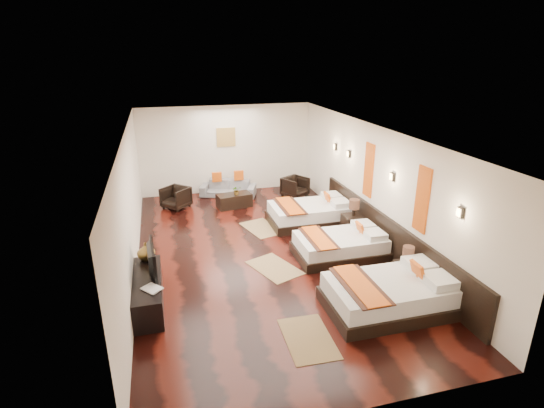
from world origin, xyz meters
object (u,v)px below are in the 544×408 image
object	(u,v)px
figurine	(146,251)
bed_far	(310,213)
bed_mid	(341,245)
coffee_table	(234,200)
sofa	(228,188)
armchair_right	(295,187)
nightstand_b	(353,223)
tv_console	(148,291)
book	(146,292)
table_plant	(237,190)
nightstand_a	(406,271)
bed_near	(390,294)
tv	(148,260)
armchair_left	(176,198)

from	to	relation	value
figurine	bed_far	bearing A→B (deg)	27.46
bed_mid	coffee_table	size ratio (longest dim) A/B	2.01
sofa	armchair_right	bearing A→B (deg)	3.58
nightstand_b	armchair_right	xyz separation A→B (m)	(-0.47, 3.24, -0.02)
nightstand_b	tv_console	distance (m)	5.29
sofa	armchair_right	distance (m)	2.14
book	table_plant	distance (m)	5.71
tv_console	figurine	size ratio (longest dim) A/B	4.99
tv_console	coffee_table	distance (m)	5.29
bed_far	nightstand_a	distance (m)	3.57
bed_mid	bed_far	bearing A→B (deg)	89.95
nightstand_a	book	bearing A→B (deg)	179.35
armchair_right	coffee_table	world-z (taller)	armchair_right
bed_near	nightstand_b	size ratio (longest dim) A/B	2.35
nightstand_a	tv	bearing A→B (deg)	171.54
nightstand_a	figurine	bearing A→B (deg)	165.22
nightstand_b	book	xyz separation A→B (m)	(-4.95, -2.38, 0.23)
coffee_table	tv_console	bearing A→B (deg)	-117.39
sofa	book	bearing A→B (deg)	-90.45
nightstand_a	nightstand_b	bearing A→B (deg)	90.00
tv_console	figurine	bearing A→B (deg)	90.00
tv_console	tv	distance (m)	0.58
nightstand_a	nightstand_b	xyz separation A→B (m)	(0.00, 2.44, 0.05)
book	nightstand_b	bearing A→B (deg)	25.72
bed_mid	nightstand_a	distance (m)	1.65
book	bed_near	bearing A→B (deg)	-10.11
tv	tv_console	bearing A→B (deg)	160.17
tv_console	tv	xyz separation A→B (m)	(0.05, 0.17, 0.56)
figurine	armchair_right	distance (m)	6.27
bed_far	armchair_right	distance (m)	2.21
bed_far	tv	xyz separation A→B (m)	(-4.15, -2.76, 0.55)
tv	armchair_right	world-z (taller)	tv
bed_mid	figurine	distance (m)	4.22
armchair_right	figurine	bearing A→B (deg)	-165.55
book	table_plant	bearing A→B (deg)	63.98
figurine	coffee_table	distance (m)	4.67
armchair_left	coffee_table	distance (m)	1.72
book	figurine	bearing A→B (deg)	90.00
bed_far	nightstand_a	bearing A→B (deg)	-77.89
armchair_left	bed_mid	bearing A→B (deg)	-5.14
tv_console	nightstand_b	bearing A→B (deg)	20.81
bed_near	bed_mid	size ratio (longest dim) A/B	1.12
nightstand_b	nightstand_a	bearing A→B (deg)	-90.00
sofa	bed_near	bearing A→B (deg)	-55.03
nightstand_b	table_plant	size ratio (longest dim) A/B	3.44
bed_mid	sofa	size ratio (longest dim) A/B	1.16
tv_console	armchair_left	size ratio (longest dim) A/B	2.56
sofa	coffee_table	bearing A→B (deg)	-69.17
bed_mid	book	world-z (taller)	bed_mid
bed_far	book	xyz separation A→B (m)	(-4.20, -3.43, 0.28)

